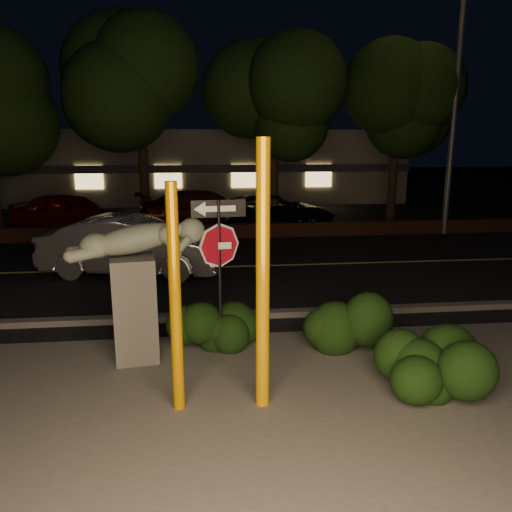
{
  "coord_description": "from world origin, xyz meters",
  "views": [
    {
      "loc": [
        -0.37,
        -6.58,
        3.52
      ],
      "look_at": [
        0.54,
        1.52,
        1.6
      ],
      "focal_mm": 35.0,
      "sensor_mm": 36.0,
      "label": 1
    }
  ],
  "objects_px": {
    "silver_sedan": "(133,246)",
    "sculpture": "(136,276)",
    "signpost": "(219,246)",
    "parked_car_red": "(71,212)",
    "parked_car_darkred": "(207,210)",
    "parked_car_dark": "(273,212)",
    "streetlight": "(453,62)",
    "yellow_pole_right": "(263,279)",
    "yellow_pole_left": "(175,301)"
  },
  "relations": [
    {
      "from": "sculpture",
      "to": "yellow_pole_right",
      "type": "bearing_deg",
      "value": -50.32
    },
    {
      "from": "sculpture",
      "to": "parked_car_dark",
      "type": "bearing_deg",
      "value": 63.99
    },
    {
      "from": "signpost",
      "to": "streetlight",
      "type": "distance_m",
      "value": 13.79
    },
    {
      "from": "silver_sedan",
      "to": "sculpture",
      "type": "bearing_deg",
      "value": -160.48
    },
    {
      "from": "parked_car_red",
      "to": "yellow_pole_left",
      "type": "bearing_deg",
      "value": -146.7
    },
    {
      "from": "parked_car_red",
      "to": "silver_sedan",
      "type": "bearing_deg",
      "value": -139.75
    },
    {
      "from": "parked_car_darkred",
      "to": "parked_car_red",
      "type": "bearing_deg",
      "value": 74.38
    },
    {
      "from": "parked_car_darkred",
      "to": "streetlight",
      "type": "bearing_deg",
      "value": -117.32
    },
    {
      "from": "yellow_pole_left",
      "to": "sculpture",
      "type": "bearing_deg",
      "value": 112.83
    },
    {
      "from": "parked_car_darkred",
      "to": "parked_car_dark",
      "type": "xyz_separation_m",
      "value": [
        2.6,
        -0.17,
        -0.08
      ]
    },
    {
      "from": "silver_sedan",
      "to": "parked_car_dark",
      "type": "xyz_separation_m",
      "value": [
        4.64,
        6.36,
        -0.08
      ]
    },
    {
      "from": "yellow_pole_right",
      "to": "yellow_pole_left",
      "type": "bearing_deg",
      "value": 178.86
    },
    {
      "from": "streetlight",
      "to": "silver_sedan",
      "type": "relative_size",
      "value": 2.19
    },
    {
      "from": "sculpture",
      "to": "silver_sedan",
      "type": "relative_size",
      "value": 0.49
    },
    {
      "from": "yellow_pole_left",
      "to": "sculpture",
      "type": "relative_size",
      "value": 1.31
    },
    {
      "from": "yellow_pole_right",
      "to": "parked_car_darkred",
      "type": "distance_m",
      "value": 13.63
    },
    {
      "from": "silver_sedan",
      "to": "parked_car_red",
      "type": "xyz_separation_m",
      "value": [
        -3.19,
        6.62,
        -0.02
      ]
    },
    {
      "from": "yellow_pole_right",
      "to": "signpost",
      "type": "bearing_deg",
      "value": 104.98
    },
    {
      "from": "yellow_pole_right",
      "to": "streetlight",
      "type": "distance_m",
      "value": 14.87
    },
    {
      "from": "silver_sedan",
      "to": "parked_car_red",
      "type": "bearing_deg",
      "value": 37.23
    },
    {
      "from": "signpost",
      "to": "parked_car_red",
      "type": "height_order",
      "value": "signpost"
    },
    {
      "from": "silver_sedan",
      "to": "yellow_pole_right",
      "type": "bearing_deg",
      "value": -148.5
    },
    {
      "from": "parked_car_dark",
      "to": "streetlight",
      "type": "bearing_deg",
      "value": -116.99
    },
    {
      "from": "sculpture",
      "to": "streetlight",
      "type": "xyz_separation_m",
      "value": [
        9.99,
        9.97,
        4.72
      ]
    },
    {
      "from": "yellow_pole_left",
      "to": "sculpture",
      "type": "height_order",
      "value": "yellow_pole_left"
    },
    {
      "from": "yellow_pole_right",
      "to": "parked_car_dark",
      "type": "bearing_deg",
      "value": 81.17
    },
    {
      "from": "yellow_pole_left",
      "to": "streetlight",
      "type": "bearing_deg",
      "value": 51.28
    },
    {
      "from": "silver_sedan",
      "to": "parked_car_darkred",
      "type": "distance_m",
      "value": 6.85
    },
    {
      "from": "signpost",
      "to": "parked_car_red",
      "type": "relative_size",
      "value": 0.58
    },
    {
      "from": "parked_car_darkred",
      "to": "sculpture",
      "type": "bearing_deg",
      "value": 159.16
    },
    {
      "from": "sculpture",
      "to": "silver_sedan",
      "type": "xyz_separation_m",
      "value": [
        -0.76,
        5.38,
        -0.64
      ]
    },
    {
      "from": "yellow_pole_right",
      "to": "signpost",
      "type": "xyz_separation_m",
      "value": [
        -0.48,
        1.8,
        0.06
      ]
    },
    {
      "from": "streetlight",
      "to": "parked_car_dark",
      "type": "distance_m",
      "value": 8.37
    },
    {
      "from": "yellow_pole_left",
      "to": "parked_car_dark",
      "type": "relative_size",
      "value": 0.61
    },
    {
      "from": "yellow_pole_left",
      "to": "parked_car_darkred",
      "type": "bearing_deg",
      "value": 87.46
    },
    {
      "from": "yellow_pole_left",
      "to": "parked_car_darkred",
      "type": "height_order",
      "value": "yellow_pole_left"
    },
    {
      "from": "yellow_pole_left",
      "to": "parked_car_dark",
      "type": "distance_m",
      "value": 13.78
    },
    {
      "from": "yellow_pole_left",
      "to": "silver_sedan",
      "type": "bearing_deg",
      "value": 101.62
    },
    {
      "from": "yellow_pole_left",
      "to": "parked_car_red",
      "type": "relative_size",
      "value": 0.68
    },
    {
      "from": "yellow_pole_right",
      "to": "streetlight",
      "type": "xyz_separation_m",
      "value": [
        8.19,
        11.63,
        4.36
      ]
    },
    {
      "from": "yellow_pole_left",
      "to": "yellow_pole_right",
      "type": "bearing_deg",
      "value": -1.14
    },
    {
      "from": "streetlight",
      "to": "parked_car_dark",
      "type": "bearing_deg",
      "value": 154.71
    },
    {
      "from": "yellow_pole_left",
      "to": "signpost",
      "type": "xyz_separation_m",
      "value": [
        0.63,
        1.78,
        0.32
      ]
    },
    {
      "from": "sculpture",
      "to": "streetlight",
      "type": "bearing_deg",
      "value": 37.22
    },
    {
      "from": "sculpture",
      "to": "parked_car_darkred",
      "type": "height_order",
      "value": "sculpture"
    },
    {
      "from": "sculpture",
      "to": "parked_car_dark",
      "type": "distance_m",
      "value": 12.39
    },
    {
      "from": "yellow_pole_left",
      "to": "signpost",
      "type": "distance_m",
      "value": 1.91
    },
    {
      "from": "yellow_pole_left",
      "to": "parked_car_red",
      "type": "bearing_deg",
      "value": 108.75
    },
    {
      "from": "yellow_pole_left",
      "to": "yellow_pole_right",
      "type": "distance_m",
      "value": 1.14
    },
    {
      "from": "parked_car_darkred",
      "to": "silver_sedan",
      "type": "bearing_deg",
      "value": 147.96
    }
  ]
}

